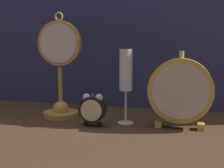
# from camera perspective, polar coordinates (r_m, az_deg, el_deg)

# --- Properties ---
(ground_plane) EXTENTS (4.00, 4.00, 0.00)m
(ground_plane) POSITION_cam_1_polar(r_m,az_deg,el_deg) (0.90, -1.29, -8.44)
(ground_plane) COLOR #422D1E
(fabric_backdrop_drape) EXTENTS (1.62, 0.01, 0.77)m
(fabric_backdrop_drape) POSITION_cam_1_polar(r_m,az_deg,el_deg) (1.19, 3.08, 14.36)
(fabric_backdrop_drape) COLOR navy
(fabric_backdrop_drape) RESTS_ON ground_plane
(pocket_watch_on_stand) EXTENTS (0.15, 0.12, 0.35)m
(pocket_watch_on_stand) POSITION_cam_1_polar(r_m,az_deg,el_deg) (1.05, -9.48, 1.62)
(pocket_watch_on_stand) COLOR gold
(pocket_watch_on_stand) RESTS_ON ground_plane
(alarm_clock_twin_bell) EXTENTS (0.08, 0.03, 0.10)m
(alarm_clock_twin_bell) POSITION_cam_1_polar(r_m,az_deg,el_deg) (0.93, -3.55, -4.45)
(alarm_clock_twin_bell) COLOR black
(alarm_clock_twin_bell) RESTS_ON ground_plane
(mantel_clock_silver) EXTENTS (0.19, 0.04, 0.22)m
(mantel_clock_silver) POSITION_cam_1_polar(r_m,az_deg,el_deg) (0.92, 12.41, -1.28)
(mantel_clock_silver) COLOR gold
(mantel_clock_silver) RESTS_ON ground_plane
(champagne_flute) EXTENTS (0.05, 0.05, 0.23)m
(champagne_flute) POSITION_cam_1_polar(r_m,az_deg,el_deg) (0.94, 2.55, 1.65)
(champagne_flute) COLOR silver
(champagne_flute) RESTS_ON ground_plane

